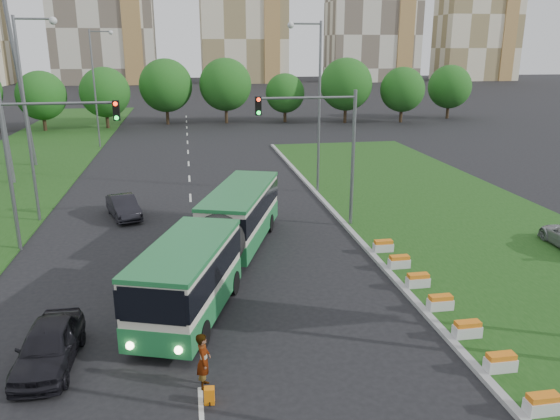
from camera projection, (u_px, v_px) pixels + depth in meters
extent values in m
plane|color=black|center=(270.00, 309.00, 22.27)|extent=(360.00, 360.00, 0.00)
cube|color=#1A4413|center=(469.00, 229.00, 31.91)|extent=(14.00, 60.00, 0.15)
cube|color=#9C9C9C|center=(355.00, 235.00, 30.78)|extent=(0.30, 60.00, 0.18)
cylinder|color=slate|center=(353.00, 160.00, 31.61)|extent=(0.20, 0.20, 8.00)
cylinder|color=slate|center=(307.00, 98.00, 30.13)|extent=(5.50, 0.14, 0.14)
cube|color=black|center=(258.00, 106.00, 29.80)|extent=(0.32, 0.32, 1.00)
cylinder|color=slate|center=(10.00, 176.00, 27.68)|extent=(0.20, 0.20, 8.00)
cylinder|color=slate|center=(58.00, 103.00, 27.10)|extent=(5.50, 0.14, 0.14)
cube|color=black|center=(116.00, 110.00, 27.66)|extent=(0.32, 0.32, 1.00)
cube|color=beige|center=(373.00, 2.00, 166.08)|extent=(27.00, 15.00, 47.00)
cube|color=beige|center=(479.00, 15.00, 172.75)|extent=(24.00, 14.00, 40.00)
cube|color=beige|center=(222.00, 278.00, 21.00)|extent=(2.49, 6.86, 2.68)
cube|color=beige|center=(211.00, 213.00, 29.31)|extent=(2.49, 8.35, 2.68)
cylinder|color=black|center=(216.00, 244.00, 24.81)|extent=(2.49, 1.24, 2.49)
cube|color=#1E6B37|center=(223.00, 299.00, 21.25)|extent=(2.57, 6.91, 0.94)
cube|color=#1E6B37|center=(212.00, 229.00, 29.56)|extent=(2.57, 8.40, 0.94)
cube|color=black|center=(222.00, 268.00, 20.87)|extent=(2.57, 6.91, 1.04)
cube|color=black|center=(211.00, 205.00, 29.18)|extent=(2.57, 8.40, 1.04)
imported|color=black|center=(49.00, 346.00, 18.15)|extent=(1.88, 4.43, 1.50)
imported|color=black|center=(124.00, 207.00, 34.14)|extent=(2.67, 4.45, 1.38)
imported|color=gray|center=(204.00, 361.00, 16.97)|extent=(0.51, 0.72, 1.85)
cube|color=orange|center=(209.00, 396.00, 16.34)|extent=(0.31, 0.26, 0.52)
cylinder|color=black|center=(210.00, 404.00, 16.28)|extent=(0.03, 0.12, 0.12)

